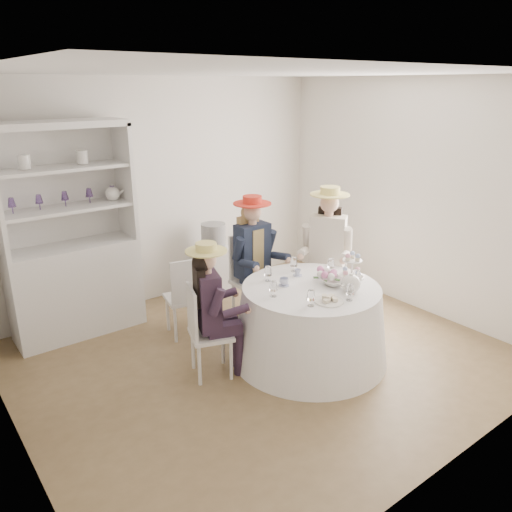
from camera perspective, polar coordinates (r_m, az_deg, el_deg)
ground at (r=5.14m, az=0.69°, el=-11.43°), size 4.50×4.50×0.00m
ceiling at (r=4.43m, az=0.84°, el=20.26°), size 4.50×4.50×0.00m
wall_back at (r=6.25m, az=-10.70°, el=7.14°), size 4.50×0.00×4.50m
wall_front at (r=3.36m, az=22.38°, el=-4.49°), size 4.50×0.00×4.50m
wall_right at (r=6.21m, az=17.44°, el=6.51°), size 0.00×4.50×4.50m
tea_table at (r=4.98m, az=6.18°, el=-7.60°), size 1.53×1.53×0.77m
hutch at (r=5.67m, az=-20.21°, el=-0.66°), size 1.53×0.97×2.27m
side_table at (r=6.48m, az=-4.77°, el=-1.67°), size 0.47×0.47×0.64m
hatbox at (r=6.33m, az=-4.89°, el=2.33°), size 0.31×0.31×0.31m
guest_left at (r=4.55m, az=-5.23°, el=-5.33°), size 0.54×0.49×1.31m
guest_mid at (r=5.54m, az=-0.28°, el=0.39°), size 0.53×0.55×1.47m
guest_right at (r=5.71m, az=8.12°, el=1.16°), size 0.66×0.63×1.54m
spare_chair at (r=5.37m, az=-8.07°, el=-4.42°), size 0.45×0.45×0.91m
teacup_a at (r=4.81m, az=3.22°, el=-3.02°), size 0.10×0.10×0.07m
teacup_b at (r=5.07m, az=4.77°, el=-1.93°), size 0.07×0.07×0.06m
teacup_c at (r=5.04m, az=7.50°, el=-2.14°), size 0.10×0.10×0.06m
flower_bowl at (r=4.88m, az=8.80°, el=-3.00°), size 0.24×0.24×0.06m
flower_arrangement at (r=4.92m, az=8.16°, el=-2.00°), size 0.18×0.19×0.07m
table_teapot at (r=4.74m, az=10.80°, el=-3.10°), size 0.25×0.18×0.19m
sandwich_plate at (r=4.52m, az=8.34°, el=-5.01°), size 0.26×0.26×0.06m
cupcake_stand at (r=5.09m, az=10.90°, el=-1.41°), size 0.26×0.26×0.25m
stemware_set at (r=4.80m, az=6.37°, el=-2.67°), size 0.93×0.93×0.15m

